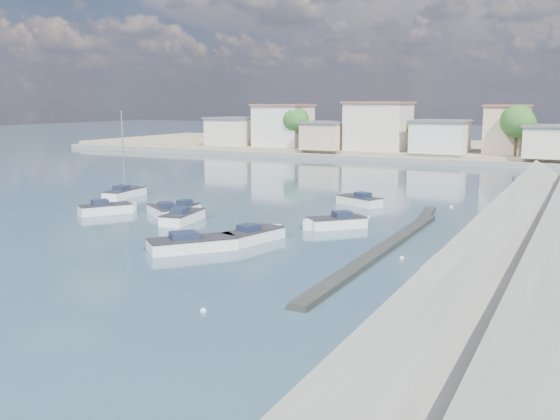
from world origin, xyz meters
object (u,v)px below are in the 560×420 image
at_px(motorboat_a, 184,217).
at_px(motorboat_h, 197,244).
at_px(motorboat_b, 256,235).
at_px(motorboat_g, 181,211).
at_px(motorboat_e, 108,209).
at_px(sailboat, 126,193).
at_px(motorboat_f, 357,201).
at_px(motorboat_d, 334,223).
at_px(motorboat_c, 164,212).

height_order(motorboat_a, motorboat_h, same).
xyz_separation_m(motorboat_b, motorboat_g, (-10.57, 5.67, 0.00)).
height_order(motorboat_e, motorboat_g, same).
height_order(motorboat_h, sailboat, sailboat).
xyz_separation_m(motorboat_e, motorboat_f, (18.03, 14.29, -0.00)).
xyz_separation_m(motorboat_d, motorboat_f, (-2.11, 11.27, 0.00)).
bearing_deg(motorboat_h, motorboat_d, 63.79).
bearing_deg(motorboat_a, motorboat_e, 179.33).
height_order(motorboat_a, motorboat_d, same).
relative_size(motorboat_a, motorboat_h, 0.94).
bearing_deg(sailboat, motorboat_a, -32.36).
bearing_deg(motorboat_d, motorboat_b, -115.63).
relative_size(motorboat_d, motorboat_e, 0.96).
bearing_deg(sailboat, motorboat_d, -11.79).
xyz_separation_m(motorboat_a, motorboat_b, (8.75, -3.58, -0.00)).
xyz_separation_m(motorboat_a, motorboat_e, (-8.18, 0.10, -0.00)).
relative_size(motorboat_f, motorboat_g, 1.09).
height_order(motorboat_d, motorboat_e, same).
relative_size(motorboat_b, motorboat_c, 1.14).
distance_m(motorboat_a, motorboat_h, 10.21).
xyz_separation_m(motorboat_b, motorboat_d, (3.21, 6.70, -0.00)).
bearing_deg(motorboat_a, motorboat_b, -22.27).
relative_size(motorboat_a, motorboat_c, 1.16).
xyz_separation_m(motorboat_h, sailboat, (-19.79, 16.16, 0.04)).
height_order(motorboat_b, motorboat_e, same).
distance_m(motorboat_a, motorboat_f, 17.43).
distance_m(motorboat_b, motorboat_e, 17.32).
relative_size(motorboat_c, motorboat_d, 1.05).
relative_size(motorboat_a, motorboat_g, 1.19).
xyz_separation_m(motorboat_c, motorboat_d, (15.04, 1.80, -0.00)).
height_order(motorboat_d, motorboat_g, same).
distance_m(motorboat_a, motorboat_b, 9.45).
height_order(motorboat_f, motorboat_g, same).
bearing_deg(motorboat_d, motorboat_f, 100.59).
bearing_deg(motorboat_h, motorboat_c, 136.70).
xyz_separation_m(motorboat_b, motorboat_h, (-2.16, -4.21, 0.00)).
relative_size(motorboat_d, motorboat_h, 0.77).
xyz_separation_m(motorboat_c, motorboat_e, (-5.10, -1.22, -0.00)).
distance_m(motorboat_d, motorboat_h, 12.16).
distance_m(motorboat_c, motorboat_h, 13.29).
bearing_deg(motorboat_b, sailboat, 151.44).
relative_size(motorboat_a, motorboat_e, 1.16).
xyz_separation_m(motorboat_c, sailboat, (-10.12, 7.05, 0.04)).
relative_size(motorboat_b, motorboat_h, 0.92).
xyz_separation_m(motorboat_d, sailboat, (-25.17, 5.25, 0.04)).
distance_m(motorboat_b, sailboat, 24.99).
distance_m(motorboat_f, motorboat_g, 16.95).
height_order(motorboat_d, motorboat_h, same).
distance_m(motorboat_c, motorboat_d, 15.15).
xyz_separation_m(motorboat_g, motorboat_h, (8.41, -9.89, -0.00)).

